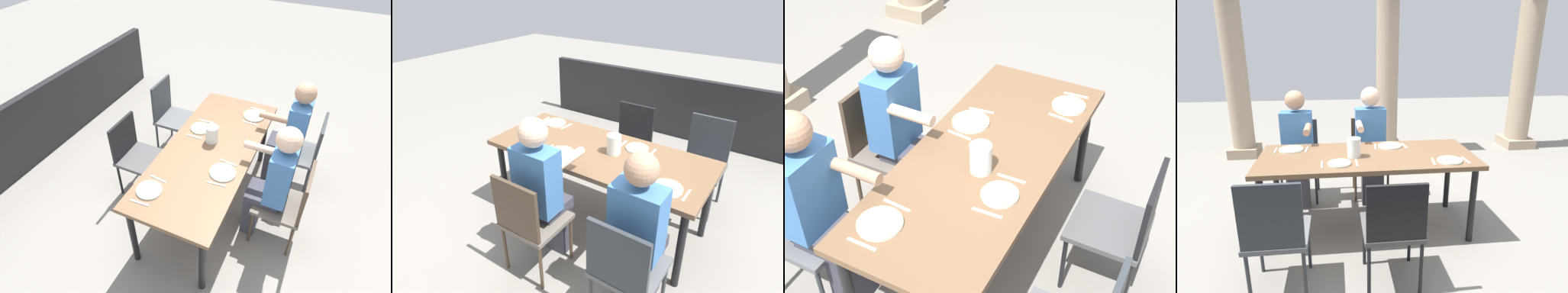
% 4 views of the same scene
% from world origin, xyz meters
% --- Properties ---
extents(ground_plane, '(16.00, 16.00, 0.00)m').
position_xyz_m(ground_plane, '(0.00, 0.00, 0.00)').
color(ground_plane, gray).
extents(dining_table, '(2.01, 0.83, 0.78)m').
position_xyz_m(dining_table, '(0.00, 0.00, 0.70)').
color(dining_table, brown).
rests_on(dining_table, ground).
extents(chair_west_north, '(0.44, 0.44, 0.92)m').
position_xyz_m(chair_west_north, '(-0.72, 0.84, 0.52)').
color(chair_west_north, '#5B5E61').
rests_on(chair_west_north, ground).
extents(chair_west_south, '(0.44, 0.44, 0.94)m').
position_xyz_m(chair_west_south, '(-0.72, -0.84, 0.53)').
color(chair_west_south, '#5B5E61').
rests_on(chair_west_south, ground).
extents(chair_mid_north, '(0.44, 0.44, 0.92)m').
position_xyz_m(chair_mid_north, '(0.11, 0.84, 0.53)').
color(chair_mid_north, '#6A6158').
rests_on(chair_mid_north, ground).
extents(chair_mid_south, '(0.44, 0.44, 0.89)m').
position_xyz_m(chair_mid_south, '(0.11, -0.84, 0.52)').
color(chair_mid_south, '#4F4F50').
rests_on(chair_mid_south, ground).
extents(diner_woman_green, '(0.35, 0.50, 1.32)m').
position_xyz_m(diner_woman_green, '(0.10, 0.66, 0.71)').
color(diner_woman_green, '#3F3F4C').
rests_on(diner_woman_green, ground).
extents(diner_man_white, '(0.35, 0.50, 1.30)m').
position_xyz_m(diner_man_white, '(-0.72, 0.64, 0.70)').
color(diner_man_white, '#3F3F4C').
rests_on(diner_man_white, ground).
extents(patio_railing, '(4.41, 0.10, 0.90)m').
position_xyz_m(patio_railing, '(0.00, -2.27, 0.45)').
color(patio_railing, black).
rests_on(patio_railing, ground).
extents(plate_0, '(0.24, 0.24, 0.02)m').
position_xyz_m(plate_0, '(-0.73, 0.22, 0.78)').
color(plate_0, white).
rests_on(plate_0, dining_table).
extents(fork_0, '(0.02, 0.17, 0.01)m').
position_xyz_m(fork_0, '(-0.88, 0.22, 0.78)').
color(fork_0, silver).
rests_on(fork_0, dining_table).
extents(spoon_0, '(0.03, 0.17, 0.01)m').
position_xyz_m(spoon_0, '(-0.58, 0.22, 0.78)').
color(spoon_0, silver).
rests_on(spoon_0, dining_table).
extents(plate_1, '(0.21, 0.21, 0.02)m').
position_xyz_m(plate_1, '(-0.26, -0.22, 0.78)').
color(plate_1, white).
rests_on(plate_1, dining_table).
extents(fork_1, '(0.02, 0.17, 0.01)m').
position_xyz_m(fork_1, '(-0.41, -0.22, 0.78)').
color(fork_1, silver).
rests_on(fork_1, dining_table).
extents(spoon_1, '(0.02, 0.17, 0.01)m').
position_xyz_m(spoon_1, '(-0.11, -0.22, 0.78)').
color(spoon_1, silver).
rests_on(spoon_1, dining_table).
extents(plate_2, '(0.24, 0.24, 0.02)m').
position_xyz_m(plate_2, '(0.26, 0.23, 0.78)').
color(plate_2, white).
rests_on(plate_2, dining_table).
extents(fork_2, '(0.03, 0.17, 0.01)m').
position_xyz_m(fork_2, '(0.11, 0.23, 0.78)').
color(fork_2, silver).
rests_on(fork_2, dining_table).
extents(spoon_2, '(0.04, 0.17, 0.01)m').
position_xyz_m(spoon_2, '(0.41, 0.23, 0.78)').
color(spoon_2, silver).
rests_on(spoon_2, dining_table).
extents(plate_3, '(0.22, 0.22, 0.02)m').
position_xyz_m(plate_3, '(0.71, -0.26, 0.78)').
color(plate_3, white).
rests_on(plate_3, dining_table).
extents(fork_3, '(0.03, 0.17, 0.01)m').
position_xyz_m(fork_3, '(0.56, -0.26, 0.78)').
color(fork_3, silver).
rests_on(fork_3, dining_table).
extents(spoon_3, '(0.03, 0.17, 0.01)m').
position_xyz_m(spoon_3, '(0.86, -0.26, 0.78)').
color(spoon_3, silver).
rests_on(spoon_3, dining_table).
extents(water_pitcher, '(0.13, 0.13, 0.18)m').
position_xyz_m(water_pitcher, '(-0.13, -0.03, 0.85)').
color(water_pitcher, white).
rests_on(water_pitcher, dining_table).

